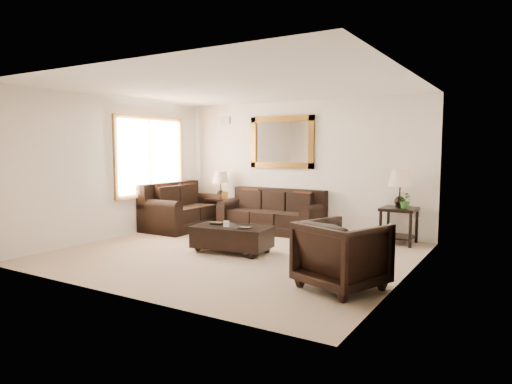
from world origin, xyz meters
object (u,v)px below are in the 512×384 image
Objects in this scene: loveseat at (181,212)px; end_table_left at (221,190)px; sofa at (272,216)px; coffee_table at (232,236)px; armchair at (342,251)px; end_table_right at (400,196)px.

loveseat is 1.44× the size of end_table_left.
sofa reaches higher than coffee_table.
sofa is 1.22× the size of loveseat.
end_table_left is 1.30× the size of armchair.
end_table_left is 0.91× the size of end_table_right.
sofa is 1.76× the size of end_table_left.
coffee_table is at bearing -136.40° from end_table_right.
armchair is (4.02, -3.09, -0.32)m from end_table_left.
sofa is at bearing -4.37° from end_table_left.
end_table_right is at bearing -67.80° from armchair.
end_table_left is 3.96m from end_table_right.
sofa is 2.06m from coffee_table.
loveseat is 2.56m from coffee_table.
end_table_right is 3.11m from coffee_table.
loveseat is at bearing -5.78° from armchair.
sofa is at bearing -27.56° from armchair.
coffee_table is (-2.21, -2.11, -0.60)m from end_table_right.
coffee_table is at bearing -120.76° from loveseat.
coffee_table is 2.47m from armchair.
loveseat is at bearing -169.77° from end_table_right.
coffee_table is at bearing -1.73° from armchair.
sofa is at bearing -178.23° from end_table_right.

